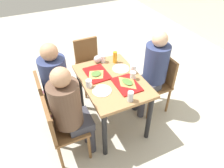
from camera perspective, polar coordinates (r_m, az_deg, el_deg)
name	(u,v)px	position (r m, az deg, el deg)	size (l,w,h in m)	color
ground_plane	(112,121)	(3.10, 0.00, -10.15)	(10.00, 10.00, 0.02)	#B2AD9E
main_table	(112,87)	(2.64, 0.00, -0.75)	(1.01, 0.72, 0.77)	#9E7247
chair_near_left	(51,99)	(2.78, -16.41, -4.03)	(0.40, 0.40, 0.87)	brown
chair_near_right	(61,128)	(2.42, -13.88, -11.54)	(0.40, 0.40, 0.87)	brown
chair_far_side	(159,80)	(3.04, 12.82, 1.06)	(0.40, 0.40, 0.87)	brown
chair_left_end	(89,61)	(3.39, -6.40, 6.18)	(0.40, 0.40, 0.87)	brown
person_in_red	(59,81)	(2.63, -14.42, 0.73)	(0.32, 0.42, 1.28)	#383842
person_in_brown_jacket	(70,108)	(2.25, -11.38, -6.50)	(0.32, 0.42, 1.28)	#383842
person_far_side	(153,68)	(2.83, 11.20, 4.27)	(0.32, 0.42, 1.28)	#383842
tray_red_near	(97,74)	(2.65, -4.11, 2.88)	(0.36, 0.26, 0.02)	#B21414
tray_red_far	(127,85)	(2.47, 4.02, -0.14)	(0.36, 0.26, 0.02)	#B21414
paper_plate_center	(121,69)	(2.74, 2.44, 4.23)	(0.22, 0.22, 0.01)	white
paper_plate_near_edge	(102,91)	(2.39, -2.79, -1.83)	(0.22, 0.22, 0.01)	white
pizza_slice_a	(96,74)	(2.61, -4.38, 2.74)	(0.23, 0.24, 0.02)	tan
pizza_slice_b	(127,82)	(2.48, 4.20, 0.51)	(0.25, 0.20, 0.02)	#C68C47
plastic_cup_a	(133,69)	(2.67, 5.78, 4.18)	(0.07, 0.07, 0.10)	white
plastic_cup_b	(89,84)	(2.43, -6.35, 0.06)	(0.07, 0.07, 0.10)	white
plastic_cup_c	(103,59)	(2.86, -2.47, 6.91)	(0.07, 0.07, 0.10)	white
plastic_cup_d	(133,76)	(2.55, 5.77, 2.33)	(0.07, 0.07, 0.10)	white
soda_can	(131,96)	(2.24, 5.10, -3.41)	(0.07, 0.07, 0.12)	#B7BCC6
condiment_bottle	(115,57)	(2.83, 0.84, 7.35)	(0.06, 0.06, 0.16)	orange
foil_bundle	(97,59)	(2.85, -4.01, 6.82)	(0.10, 0.10, 0.10)	silver
handbag	(49,103)	(3.28, -16.81, -5.03)	(0.32, 0.16, 0.28)	#592D38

